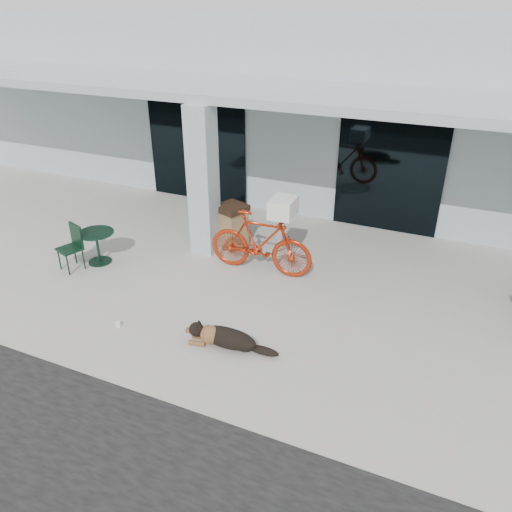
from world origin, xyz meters
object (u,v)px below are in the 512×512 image
at_px(bicycle, 260,243).
at_px(cafe_table_near, 98,247).
at_px(dog, 228,337).
at_px(cafe_chair_near, 69,248).
at_px(trash_receptacle, 232,226).

distance_m(bicycle, cafe_table_near, 3.38).
bearing_deg(dog, cafe_chair_near, 154.21).
bearing_deg(bicycle, trash_receptacle, 49.98).
bearing_deg(cafe_chair_near, bicycle, 41.88).
xyz_separation_m(cafe_chair_near, trash_receptacle, (2.51, 2.25, 0.02)).
xyz_separation_m(cafe_table_near, cafe_chair_near, (-0.30, -0.46, 0.13)).
bearing_deg(dog, bicycle, 89.64).
height_order(dog, cafe_table_near, cafe_table_near).
bearing_deg(cafe_table_near, cafe_chair_near, -123.29).
relative_size(bicycle, dog, 1.88).
bearing_deg(bicycle, cafe_table_near, 105.01).
xyz_separation_m(dog, trash_receptacle, (-1.52, 3.24, 0.30)).
bearing_deg(trash_receptacle, cafe_table_near, -140.95).
bearing_deg(bicycle, cafe_chair_near, 110.29).
bearing_deg(cafe_chair_near, trash_receptacle, 61.12).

